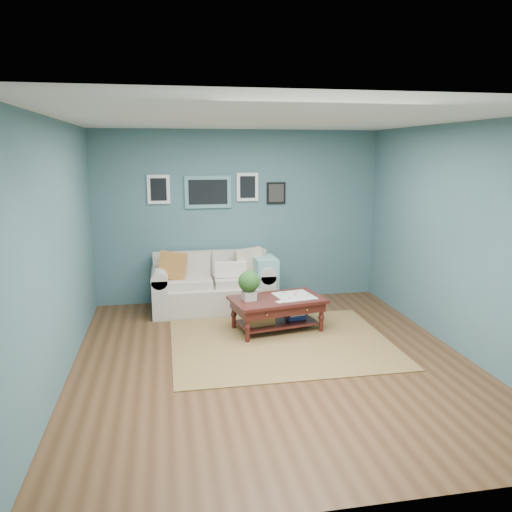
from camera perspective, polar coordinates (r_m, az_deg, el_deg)
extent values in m
plane|color=brown|center=(5.90, 1.83, -11.75)|extent=(5.00, 5.00, 0.00)
plane|color=white|center=(5.42, 2.03, 15.42)|extent=(5.00, 5.00, 0.00)
cube|color=#42646B|center=(7.93, -1.93, 4.50)|extent=(4.50, 0.02, 2.70)
cube|color=#42646B|center=(3.18, 11.63, -6.93)|extent=(4.50, 0.02, 2.70)
cube|color=#42646B|center=(5.49, -21.69, 0.38)|extent=(0.02, 5.00, 2.70)
cube|color=#42646B|center=(6.37, 22.13, 1.83)|extent=(0.02, 5.00, 2.70)
cube|color=#5B8E98|center=(7.81, -5.51, 7.29)|extent=(0.72, 0.03, 0.50)
cube|color=black|center=(7.79, -5.50, 7.28)|extent=(0.60, 0.01, 0.38)
cube|color=white|center=(7.78, -11.07, 7.48)|extent=(0.34, 0.03, 0.44)
cube|color=white|center=(7.88, -0.98, 7.89)|extent=(0.34, 0.03, 0.44)
cube|color=black|center=(7.98, 2.31, 7.21)|extent=(0.30, 0.03, 0.34)
cube|color=brown|center=(6.37, 2.89, -9.87)|extent=(2.72, 2.18, 0.01)
cube|color=beige|center=(7.62, -4.96, -4.71)|extent=(1.34, 0.83, 0.40)
cube|color=beige|center=(7.82, -5.24, -1.07)|extent=(1.75, 0.21, 0.45)
cube|color=beige|center=(7.56, -10.90, -4.26)|extent=(0.23, 0.83, 0.58)
cube|color=beige|center=(7.70, 0.84, -3.76)|extent=(0.23, 0.83, 0.58)
cylinder|color=beige|center=(7.49, -10.98, -2.12)|extent=(0.24, 0.83, 0.24)
cylinder|color=beige|center=(7.63, 0.85, -1.64)|extent=(0.24, 0.83, 0.24)
cube|color=beige|center=(7.47, -7.69, -3.04)|extent=(0.68, 0.53, 0.12)
cube|color=beige|center=(7.53, -2.24, -2.82)|extent=(0.68, 0.53, 0.12)
cube|color=beige|center=(7.67, -7.84, -0.88)|extent=(0.68, 0.11, 0.34)
cube|color=beige|center=(7.73, -2.53, -0.67)|extent=(0.68, 0.11, 0.34)
cube|color=#BC6A2B|center=(7.41, -9.50, -1.08)|extent=(0.46, 0.16, 0.45)
cube|color=beige|center=(7.57, -0.78, -0.64)|extent=(0.44, 0.17, 0.43)
cube|color=silver|center=(7.44, -2.93, -1.55)|extent=(0.47, 0.11, 0.23)
cube|color=#78ABA4|center=(7.56, 1.01, -2.95)|extent=(0.32, 0.52, 0.75)
cube|color=#38110F|center=(6.67, 2.44, -4.98)|extent=(1.32, 0.92, 0.04)
cube|color=#38110F|center=(6.69, 2.43, -5.64)|extent=(1.22, 0.82, 0.12)
cube|color=#38110F|center=(6.77, 2.42, -7.57)|extent=(1.11, 0.70, 0.03)
sphere|color=gold|center=(6.30, 1.25, -6.75)|extent=(0.03, 0.03, 0.03)
sphere|color=gold|center=(6.53, 5.86, -6.15)|extent=(0.03, 0.03, 0.03)
cylinder|color=#38110F|center=(6.32, -0.98, -8.11)|extent=(0.06, 0.06, 0.41)
cylinder|color=#38110F|center=(6.73, 7.47, -6.95)|extent=(0.06, 0.06, 0.41)
cylinder|color=#38110F|center=(6.80, -2.57, -6.65)|extent=(0.06, 0.06, 0.41)
cylinder|color=#38110F|center=(7.18, 5.40, -5.68)|extent=(0.06, 0.06, 0.41)
cube|color=beige|center=(6.55, -0.80, -4.54)|extent=(0.19, 0.19, 0.12)
sphere|color=#1B4815|center=(6.50, -0.81, -2.93)|extent=(0.28, 0.28, 0.28)
cube|color=white|center=(6.76, 4.40, -4.56)|extent=(0.56, 0.56, 0.01)
cube|color=#997A49|center=(6.64, 0.42, -6.92)|extent=(0.38, 0.30, 0.20)
cube|color=navy|center=(6.87, 4.52, -6.68)|extent=(0.27, 0.22, 0.11)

